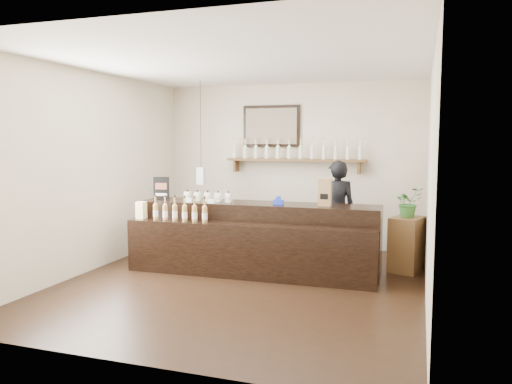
{
  "coord_description": "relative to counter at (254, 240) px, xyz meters",
  "views": [
    {
      "loc": [
        2.15,
        -5.93,
        1.85
      ],
      "look_at": [
        -0.05,
        0.7,
        1.11
      ],
      "focal_mm": 35.0,
      "sensor_mm": 36.0,
      "label": 1
    }
  ],
  "objects": [
    {
      "name": "side_cabinet",
      "position": [
        2.04,
        0.72,
        -0.07
      ],
      "size": [
        0.53,
        0.62,
        0.77
      ],
      "color": "brown",
      "rests_on": "ground"
    },
    {
      "name": "promo_sign",
      "position": [
        -1.49,
        0.09,
        0.68
      ],
      "size": [
        0.24,
        0.07,
        0.34
      ],
      "color": "black",
      "rests_on": "counter"
    },
    {
      "name": "counter",
      "position": [
        0.0,
        0.0,
        0.0
      ],
      "size": [
        3.44,
        0.97,
        1.12
      ],
      "color": "black",
      "rests_on": "ground"
    },
    {
      "name": "tape_dispenser",
      "position": [
        0.34,
        0.06,
        0.55
      ],
      "size": [
        0.14,
        0.06,
        0.12
      ],
      "color": "#1A34B6",
      "rests_on": "counter"
    },
    {
      "name": "paper_bag",
      "position": [
        0.97,
        0.12,
        0.69
      ],
      "size": [
        0.17,
        0.13,
        0.37
      ],
      "color": "olive",
      "rests_on": "counter"
    },
    {
      "name": "back_wall_decor",
      "position": [
        -0.11,
        1.8,
        1.3
      ],
      "size": [
        2.66,
        0.96,
        1.69
      ],
      "color": "brown",
      "rests_on": "ground"
    },
    {
      "name": "ground",
      "position": [
        0.04,
        -0.57,
        -0.45
      ],
      "size": [
        5.0,
        5.0,
        0.0
      ],
      "primitive_type": "plane",
      "color": "black",
      "rests_on": "ground"
    },
    {
      "name": "potted_plant",
      "position": [
        2.04,
        0.72,
        0.53
      ],
      "size": [
        0.5,
        0.49,
        0.42
      ],
      "primitive_type": "imported",
      "rotation": [
        0.0,
        0.0,
        0.65
      ],
      "color": "#33712D",
      "rests_on": "side_cabinet"
    },
    {
      "name": "room_shell",
      "position": [
        0.04,
        -0.57,
        1.25
      ],
      "size": [
        5.0,
        5.0,
        5.0
      ],
      "color": "beige",
      "rests_on": "ground"
    },
    {
      "name": "shopkeeper",
      "position": [
        1.0,
        0.98,
        0.42
      ],
      "size": [
        0.72,
        0.56,
        1.74
      ],
      "primitive_type": "imported",
      "rotation": [
        0.0,
        0.0,
        3.38
      ],
      "color": "black",
      "rests_on": "ground"
    }
  ]
}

